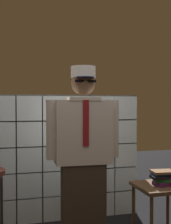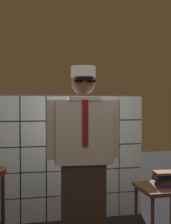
{
  "view_description": "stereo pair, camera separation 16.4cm",
  "coord_description": "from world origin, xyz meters",
  "px_view_note": "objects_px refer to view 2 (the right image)",
  "views": [
    {
      "loc": [
        -0.81,
        -2.66,
        1.46
      ],
      "look_at": [
        -0.01,
        0.25,
        1.38
      ],
      "focal_mm": 49.78,
      "sensor_mm": 36.0,
      "label": 1
    },
    {
      "loc": [
        -0.65,
        -2.7,
        1.46
      ],
      "look_at": [
        -0.01,
        0.25,
        1.38
      ],
      "focal_mm": 49.78,
      "sensor_mm": 36.0,
      "label": 2
    }
  ],
  "objects_px": {
    "standing_person": "(83,156)",
    "coffee_mug": "(170,179)",
    "side_table": "(163,193)",
    "book_stack": "(165,179)"
  },
  "relations": [
    {
      "from": "book_stack",
      "to": "standing_person",
      "type": "bearing_deg",
      "value": -175.14
    },
    {
      "from": "side_table",
      "to": "book_stack",
      "type": "bearing_deg",
      "value": -41.65
    },
    {
      "from": "side_table",
      "to": "book_stack",
      "type": "relative_size",
      "value": 2.13
    },
    {
      "from": "side_table",
      "to": "coffee_mug",
      "type": "relative_size",
      "value": 4.55
    },
    {
      "from": "standing_person",
      "to": "side_table",
      "type": "bearing_deg",
      "value": 9.02
    },
    {
      "from": "side_table",
      "to": "coffee_mug",
      "type": "bearing_deg",
      "value": 31.17
    },
    {
      "from": "standing_person",
      "to": "book_stack",
      "type": "xyz_separation_m",
      "value": [
        0.92,
        0.08,
        -0.29
      ]
    },
    {
      "from": "standing_person",
      "to": "side_table",
      "type": "distance_m",
      "value": 1.01
    },
    {
      "from": "standing_person",
      "to": "coffee_mug",
      "type": "height_order",
      "value": "standing_person"
    },
    {
      "from": "side_table",
      "to": "book_stack",
      "type": "distance_m",
      "value": 0.16
    }
  ]
}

